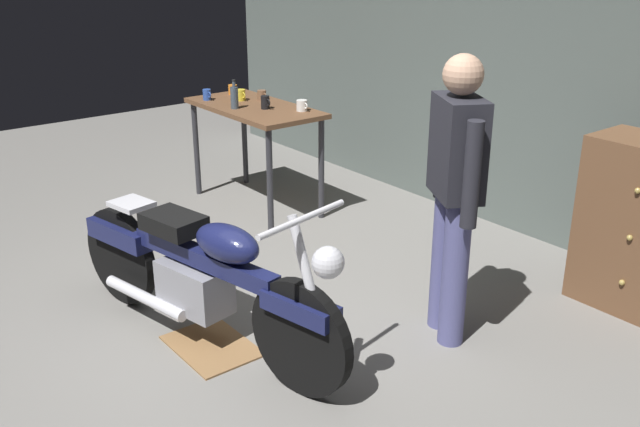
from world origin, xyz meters
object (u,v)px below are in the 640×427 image
motorcycle (201,273)px  mug_yellow_tall (241,95)px  mug_orange_travel (233,90)px  person_standing (455,188)px  mug_black_matte (265,102)px  mug_white_ceramic (302,106)px  mug_blue_enamel (207,95)px  bottle (234,97)px  mug_brown_stoneware (262,95)px

motorcycle → mug_yellow_tall: (-1.97, 1.54, 0.50)m
mug_yellow_tall → mug_orange_travel: bearing=162.6°
person_standing → mug_orange_travel: 3.07m
mug_black_matte → motorcycle: bearing=-44.3°
person_standing → mug_white_ceramic: (-2.13, 0.53, 0.02)m
mug_white_ceramic → mug_blue_enamel: (-0.85, -0.40, 0.00)m
mug_yellow_tall → mug_white_ceramic: bearing=15.4°
person_standing → mug_white_ceramic: person_standing is taller
person_standing → mug_blue_enamel: person_standing is taller
mug_blue_enamel → mug_orange_travel: bearing=102.1°
person_standing → bottle: 2.55m
mug_yellow_tall → mug_white_ceramic: 0.68m
person_standing → mug_orange_travel: person_standing is taller
mug_yellow_tall → mug_blue_enamel: (-0.20, -0.22, -0.00)m
mug_blue_enamel → mug_yellow_tall: bearing=48.6°
motorcycle → bottle: bottle is taller
motorcycle → mug_brown_stoneware: 2.58m
person_standing → mug_black_matte: size_ratio=15.18×
mug_orange_travel → mug_blue_enamel: bearing=-77.9°
person_standing → mug_blue_enamel: (-2.98, 0.13, 0.02)m
motorcycle → person_standing: bearing=44.3°
person_standing → mug_blue_enamel: bearing=27.3°
mug_orange_travel → motorcycle: bearing=-36.0°
motorcycle → mug_white_ceramic: bearing=116.1°
mug_brown_stoneware → mug_white_ceramic: bearing=2.4°
motorcycle → mug_blue_enamel: (-2.17, 1.32, 0.50)m
mug_yellow_tall → bottle: (0.24, -0.21, 0.05)m
mug_white_ceramic → bottle: 0.57m
person_standing → mug_brown_stoneware: size_ratio=15.52×
motorcycle → mug_brown_stoneware: size_ratio=20.08×
mug_white_ceramic → mug_orange_travel: (-0.91, -0.10, -0.00)m
mug_yellow_tall → mug_white_ceramic: mug_yellow_tall is taller
mug_yellow_tall → bottle: bearing=-41.3°
motorcycle → mug_blue_enamel: 2.59m
mug_blue_enamel → bottle: 0.44m
motorcycle → bottle: 2.26m
mug_yellow_tall → mug_brown_stoneware: mug_yellow_tall is taller
mug_white_ceramic → mug_black_matte: bearing=-141.6°
mug_brown_stoneware → mug_blue_enamel: (-0.30, -0.38, 0.00)m
mug_black_matte → bottle: bottle is taller
person_standing → mug_black_matte: 2.40m
person_standing → mug_black_matte: bearing=21.7°
bottle → motorcycle: bearing=-37.5°
mug_orange_travel → bottle: bottle is taller
person_standing → mug_white_ceramic: size_ratio=13.80×
person_standing → mug_white_ceramic: bearing=15.8°
mug_black_matte → mug_orange_travel: bearing=171.8°
bottle → mug_white_ceramic: bearing=43.1°
mug_blue_enamel → mug_white_ceramic: bearing=25.3°
mug_white_ceramic → mug_brown_stoneware: size_ratio=1.12×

